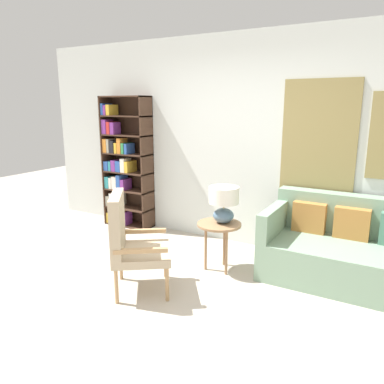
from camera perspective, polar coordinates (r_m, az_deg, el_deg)
The scene contains 7 objects.
ground_plane at distance 3.61m, azimuth -6.83°, elevation -17.32°, with size 14.00×14.00×0.00m, color #B2A899.
wall_back at distance 4.88m, azimuth 7.69°, elevation 7.56°, with size 6.40×0.08×2.70m.
bookshelf at distance 5.74m, azimuth -10.45°, elevation 3.89°, with size 0.76×0.30×1.94m.
armchair at distance 3.73m, azimuth -9.56°, elevation -6.89°, with size 0.79×0.80×1.00m.
couch at distance 4.32m, azimuth 22.62°, elevation -8.22°, with size 1.67×0.93×0.86m.
side_table at distance 4.17m, azimuth 4.15°, elevation -5.62°, with size 0.49×0.49×0.55m.
table_lamp at distance 4.11m, azimuth 4.86°, elevation -1.43°, with size 0.33×0.33×0.41m.
Camera 1 is at (1.89, -2.47, 1.84)m, focal length 35.00 mm.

